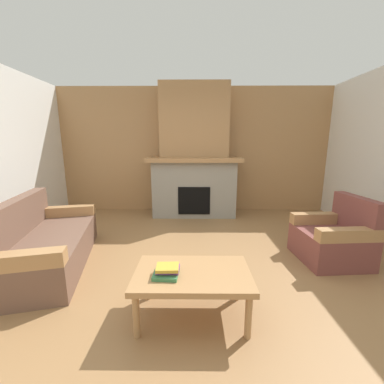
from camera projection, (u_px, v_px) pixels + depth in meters
The scene contains 7 objects.
ground at pixel (194, 281), 2.65m from camera, with size 9.00×9.00×0.00m, color olive.
wall_back_wood_panel at pixel (194, 151), 5.31m from camera, with size 6.00×0.12×2.70m, color #A87A4C.
fireplace at pixel (194, 160), 4.98m from camera, with size 1.90×0.82×2.70m.
couch at pixel (44, 244), 2.94m from camera, with size 1.25×1.95×0.85m.
armchair at pixel (334, 239), 3.09m from camera, with size 0.81×0.81×0.85m.
coffee_table at pixel (193, 278), 2.05m from camera, with size 1.00×0.60×0.43m.
book_stack_near_edge at pixel (167, 271), 1.99m from camera, with size 0.22×0.22×0.09m.
Camera 1 is at (-0.00, -2.39, 1.52)m, focal length 22.19 mm.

